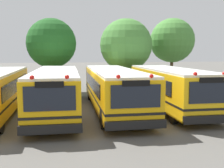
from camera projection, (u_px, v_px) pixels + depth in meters
ground_plane at (87, 111)px, 15.83m from camera, size 160.00×160.00×0.00m
school_bus_1 at (56, 89)px, 15.29m from camera, size 2.64×10.67×2.61m
school_bus_2 at (113, 87)px, 16.12m from camera, size 2.73×11.09×2.59m
school_bus_3 at (169, 86)px, 16.52m from camera, size 2.69×10.03×2.63m
tree_1 at (51, 43)px, 22.56m from camera, size 4.21×4.21×6.37m
tree_2 at (128, 45)px, 23.46m from camera, size 4.62×4.62×6.45m
tree_3 at (171, 42)px, 25.75m from camera, size 4.25×4.25×6.77m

